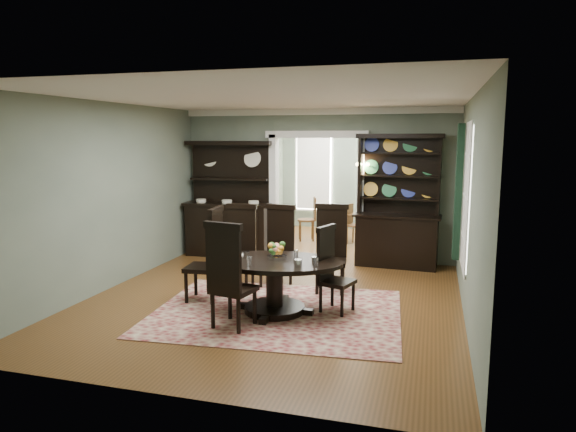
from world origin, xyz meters
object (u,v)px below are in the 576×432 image
(welsh_dresser, at_px, (397,219))
(sideboard, at_px, (229,216))
(dining_table, at_px, (274,276))
(parlor_table, at_px, (339,223))

(welsh_dresser, bearing_deg, sideboard, -176.59)
(dining_table, xyz_separation_m, welsh_dresser, (1.45, 3.19, 0.38))
(sideboard, distance_m, parlor_table, 2.82)
(dining_table, bearing_deg, parlor_table, 84.12)
(welsh_dresser, relative_size, parlor_table, 3.39)
(dining_table, bearing_deg, sideboard, 115.86)
(dining_table, distance_m, parlor_table, 5.18)
(sideboard, bearing_deg, welsh_dresser, -3.25)
(parlor_table, bearing_deg, welsh_dresser, -53.39)
(welsh_dresser, bearing_deg, dining_table, -111.13)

